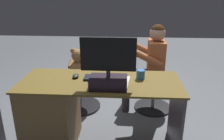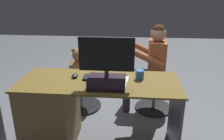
{
  "view_description": "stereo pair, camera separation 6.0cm",
  "coord_description": "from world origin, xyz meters",
  "px_view_note": "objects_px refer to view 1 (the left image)",
  "views": [
    {
      "loc": [
        -0.24,
        2.36,
        1.56
      ],
      "look_at": [
        -0.08,
        -0.04,
        0.68
      ],
      "focal_mm": 36.49,
      "sensor_mm": 36.0,
      "label": 1
    },
    {
      "loc": [
        -0.3,
        2.35,
        1.56
      ],
      "look_at": [
        -0.08,
        -0.04,
        0.68
      ],
      "focal_mm": 36.49,
      "sensor_mm": 36.0,
      "label": 2
    }
  ],
  "objects_px": {
    "keyboard": "(106,78)",
    "cup": "(141,74)",
    "tv_remote": "(90,79)",
    "visitor_chair": "(154,90)",
    "monitor": "(108,73)",
    "person": "(149,61)",
    "office_chair_teddy": "(80,90)",
    "teddy_bear": "(79,63)",
    "computer_mouse": "(76,76)",
    "desk": "(60,111)"
  },
  "relations": [
    {
      "from": "desk",
      "to": "visitor_chair",
      "type": "distance_m",
      "value": 1.31
    },
    {
      "from": "desk",
      "to": "person",
      "type": "relative_size",
      "value": 1.33
    },
    {
      "from": "monitor",
      "to": "tv_remote",
      "type": "relative_size",
      "value": 3.13
    },
    {
      "from": "desk",
      "to": "monitor",
      "type": "distance_m",
      "value": 0.71
    },
    {
      "from": "tv_remote",
      "to": "visitor_chair",
      "type": "xyz_separation_m",
      "value": [
        -0.71,
        -0.79,
        -0.46
      ]
    },
    {
      "from": "cup",
      "to": "person",
      "type": "bearing_deg",
      "value": -101.6
    },
    {
      "from": "teddy_bear",
      "to": "keyboard",
      "type": "bearing_deg",
      "value": 119.91
    },
    {
      "from": "computer_mouse",
      "to": "person",
      "type": "relative_size",
      "value": 0.08
    },
    {
      "from": "keyboard",
      "to": "cup",
      "type": "xyz_separation_m",
      "value": [
        -0.33,
        -0.02,
        0.03
      ]
    },
    {
      "from": "cup",
      "to": "visitor_chair",
      "type": "distance_m",
      "value": 0.91
    },
    {
      "from": "teddy_bear",
      "to": "visitor_chair",
      "type": "xyz_separation_m",
      "value": [
        -0.99,
        -0.01,
        -0.35
      ]
    },
    {
      "from": "keyboard",
      "to": "visitor_chair",
      "type": "height_order",
      "value": "keyboard"
    },
    {
      "from": "computer_mouse",
      "to": "cup",
      "type": "bearing_deg",
      "value": -178.96
    },
    {
      "from": "visitor_chair",
      "to": "person",
      "type": "bearing_deg",
      "value": 1.56
    },
    {
      "from": "tv_remote",
      "to": "person",
      "type": "xyz_separation_m",
      "value": [
        -0.63,
        -0.78,
        -0.06
      ]
    },
    {
      "from": "computer_mouse",
      "to": "teddy_bear",
      "type": "height_order",
      "value": "teddy_bear"
    },
    {
      "from": "desk",
      "to": "teddy_bear",
      "type": "bearing_deg",
      "value": -92.89
    },
    {
      "from": "cup",
      "to": "tv_remote",
      "type": "bearing_deg",
      "value": 6.86
    },
    {
      "from": "visitor_chair",
      "to": "person",
      "type": "height_order",
      "value": "person"
    },
    {
      "from": "monitor",
      "to": "office_chair_teddy",
      "type": "xyz_separation_m",
      "value": [
        0.46,
        -0.93,
        -0.61
      ]
    },
    {
      "from": "cup",
      "to": "visitor_chair",
      "type": "height_order",
      "value": "cup"
    },
    {
      "from": "desk",
      "to": "tv_remote",
      "type": "xyz_separation_m",
      "value": [
        -0.32,
        -0.02,
        0.35
      ]
    },
    {
      "from": "keyboard",
      "to": "cup",
      "type": "bearing_deg",
      "value": -176.1
    },
    {
      "from": "computer_mouse",
      "to": "desk",
      "type": "bearing_deg",
      "value": 21.83
    },
    {
      "from": "teddy_bear",
      "to": "visitor_chair",
      "type": "height_order",
      "value": "teddy_bear"
    },
    {
      "from": "office_chair_teddy",
      "to": "teddy_bear",
      "type": "xyz_separation_m",
      "value": [
        -0.0,
        -0.01,
        0.37
      ]
    },
    {
      "from": "monitor",
      "to": "computer_mouse",
      "type": "xyz_separation_m",
      "value": [
        0.34,
        -0.21,
        -0.12
      ]
    },
    {
      "from": "cup",
      "to": "teddy_bear",
      "type": "xyz_separation_m",
      "value": [
        0.75,
        -0.71,
        -0.14
      ]
    },
    {
      "from": "visitor_chair",
      "to": "keyboard",
      "type": "bearing_deg",
      "value": 53.13
    },
    {
      "from": "keyboard",
      "to": "visitor_chair",
      "type": "distance_m",
      "value": 1.05
    },
    {
      "from": "cup",
      "to": "office_chair_teddy",
      "type": "bearing_deg",
      "value": -42.93
    },
    {
      "from": "person",
      "to": "computer_mouse",
      "type": "bearing_deg",
      "value": 43.49
    },
    {
      "from": "person",
      "to": "monitor",
      "type": "bearing_deg",
      "value": 65.11
    },
    {
      "from": "teddy_bear",
      "to": "monitor",
      "type": "bearing_deg",
      "value": 116.26
    },
    {
      "from": "desk",
      "to": "keyboard",
      "type": "height_order",
      "value": "keyboard"
    },
    {
      "from": "desk",
      "to": "computer_mouse",
      "type": "height_order",
      "value": "computer_mouse"
    },
    {
      "from": "keyboard",
      "to": "cup",
      "type": "relative_size",
      "value": 4.69
    },
    {
      "from": "monitor",
      "to": "person",
      "type": "height_order",
      "value": "monitor"
    },
    {
      "from": "cup",
      "to": "person",
      "type": "height_order",
      "value": "person"
    },
    {
      "from": "tv_remote",
      "to": "office_chair_teddy",
      "type": "height_order",
      "value": "tv_remote"
    },
    {
      "from": "desk",
      "to": "office_chair_teddy",
      "type": "height_order",
      "value": "desk"
    },
    {
      "from": "monitor",
      "to": "office_chair_teddy",
      "type": "bearing_deg",
      "value": -63.43
    },
    {
      "from": "keyboard",
      "to": "tv_remote",
      "type": "distance_m",
      "value": 0.15
    },
    {
      "from": "monitor",
      "to": "desk",
      "type": "bearing_deg",
      "value": -16.15
    },
    {
      "from": "visitor_chair",
      "to": "office_chair_teddy",
      "type": "bearing_deg",
      "value": 1.56
    },
    {
      "from": "visitor_chair",
      "to": "computer_mouse",
      "type": "bearing_deg",
      "value": 40.65
    },
    {
      "from": "office_chair_teddy",
      "to": "teddy_bear",
      "type": "relative_size",
      "value": 1.45
    },
    {
      "from": "monitor",
      "to": "cup",
      "type": "xyz_separation_m",
      "value": [
        -0.29,
        -0.22,
        -0.1
      ]
    },
    {
      "from": "keyboard",
      "to": "tv_remote",
      "type": "xyz_separation_m",
      "value": [
        0.15,
        0.03,
        -0.0
      ]
    },
    {
      "from": "desk",
      "to": "monitor",
      "type": "xyz_separation_m",
      "value": [
        -0.5,
        0.15,
        0.49
      ]
    }
  ]
}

